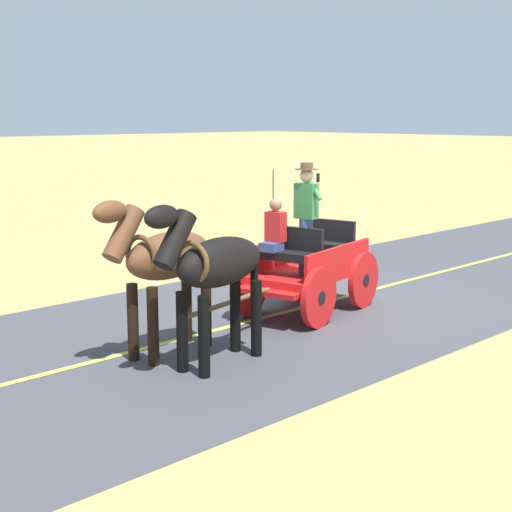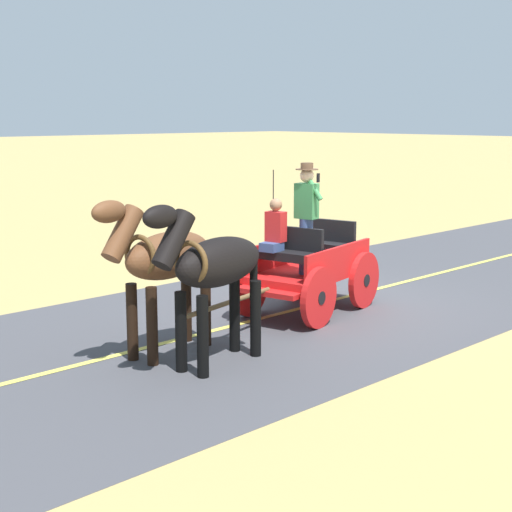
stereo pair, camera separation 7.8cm
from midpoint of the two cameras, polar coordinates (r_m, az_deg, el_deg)
The scene contains 6 objects.
ground_plane at distance 13.51m, azimuth 5.28°, elevation -3.48°, with size 200.00×200.00×0.00m, color tan.
road_surface at distance 13.51m, azimuth 5.28°, elevation -3.46°, with size 6.25×160.00×0.01m, color #424247.
road_centre_stripe at distance 13.51m, azimuth 5.28°, elevation -3.44°, with size 0.12×160.00×0.00m, color #DBCC4C.
horse_drawn_carriage at distance 12.64m, azimuth 3.89°, elevation -0.64°, with size 1.88×4.51×2.50m.
horse_near_side at distance 9.84m, azimuth -2.96°, elevation -0.80°, with size 0.80×2.15×2.21m.
horse_off_side at distance 10.37m, azimuth -6.70°, elevation -0.28°, with size 0.82×2.15×2.21m.
Camera 2 is at (-8.56, 9.93, 3.25)m, focal length 53.80 mm.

